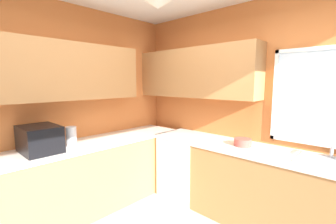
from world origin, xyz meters
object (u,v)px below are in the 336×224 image
object	(u,v)px
dishwasher	(185,167)
sink_assembly	(328,162)
microwave	(40,139)
bowl	(243,142)
kettle	(71,136)

from	to	relation	value
dishwasher	sink_assembly	bearing A→B (deg)	1.24
microwave	sink_assembly	world-z (taller)	microwave
dishwasher	microwave	size ratio (longest dim) A/B	1.80
sink_assembly	bowl	bearing A→B (deg)	-179.51
dishwasher	bowl	world-z (taller)	bowl
dishwasher	bowl	xyz separation A→B (m)	(0.86, 0.03, 0.52)
sink_assembly	bowl	size ratio (longest dim) A/B	2.57
dishwasher	kettle	world-z (taller)	kettle
dishwasher	kettle	distance (m)	1.64
dishwasher	bowl	bearing A→B (deg)	2.00
microwave	sink_assembly	bearing A→B (deg)	36.54
dishwasher	kettle	xyz separation A→B (m)	(-0.64, -1.39, 0.59)
microwave	kettle	xyz separation A→B (m)	(0.02, 0.34, -0.03)
sink_assembly	bowl	world-z (taller)	sink_assembly
microwave	kettle	world-z (taller)	microwave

